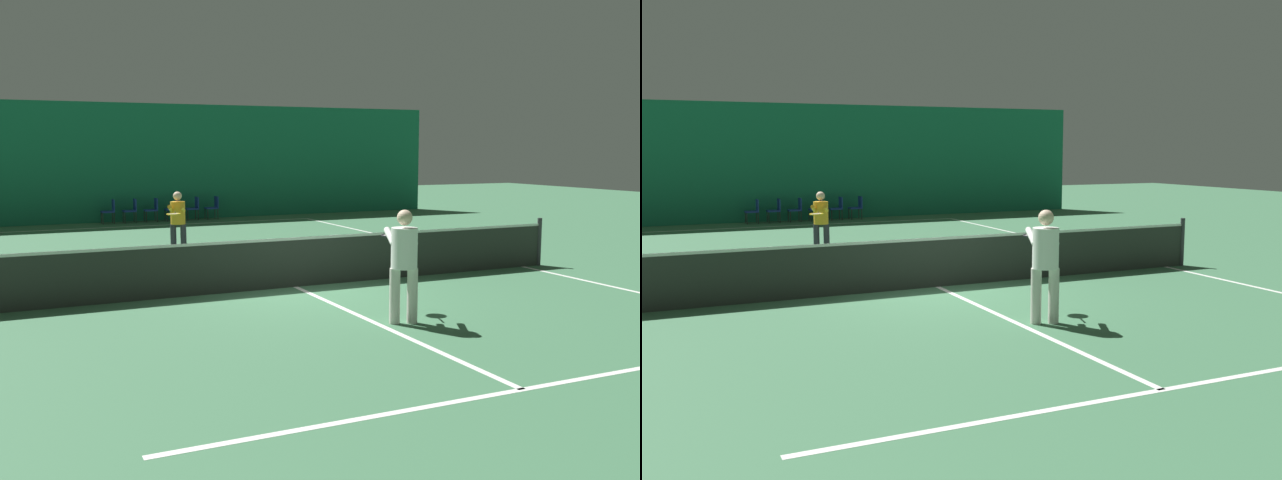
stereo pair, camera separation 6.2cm
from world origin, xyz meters
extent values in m
plane|color=#3D704C|center=(0.00, 0.00, 0.00)|extent=(60.00, 60.00, 0.00)
cube|color=#196B4C|center=(0.00, 13.70, 2.10)|extent=(23.00, 0.12, 4.20)
cube|color=white|center=(0.00, 11.90, 0.00)|extent=(11.00, 0.10, 0.00)
cube|color=white|center=(0.00, 6.40, 0.00)|extent=(8.25, 0.10, 0.00)
cube|color=white|center=(0.00, -6.40, 0.00)|extent=(8.25, 0.10, 0.00)
cube|color=white|center=(5.50, 0.00, 0.00)|extent=(0.10, 23.80, 0.00)
cube|color=white|center=(0.00, 0.00, 0.00)|extent=(0.10, 12.80, 0.00)
cube|color=#2D332D|center=(0.00, 0.00, 0.47)|extent=(11.90, 0.02, 0.95)
cube|color=white|center=(0.00, 0.00, 0.92)|extent=(11.90, 0.02, 0.05)
cylinder|color=#333338|center=(5.95, 0.00, 0.53)|extent=(0.10, 0.10, 1.07)
cylinder|color=beige|center=(0.25, -3.25, 0.42)|extent=(0.21, 0.21, 0.84)
cylinder|color=beige|center=(0.50, -3.34, 0.42)|extent=(0.21, 0.21, 0.84)
cylinder|color=white|center=(0.37, -3.30, 1.15)|extent=(0.50, 0.50, 0.61)
sphere|color=beige|center=(0.37, -3.30, 1.61)|extent=(0.23, 0.23, 0.23)
cylinder|color=white|center=(0.32, -2.98, 1.29)|extent=(0.29, 0.58, 0.25)
cylinder|color=white|center=(0.62, -3.09, 1.29)|extent=(0.29, 0.58, 0.25)
cylinder|color=black|center=(0.61, -2.63, 1.21)|extent=(0.13, 0.30, 0.03)
torus|color=black|center=(0.71, -2.34, 1.21)|extent=(0.42, 0.42, 0.03)
cylinder|color=silver|center=(0.71, -2.34, 1.21)|extent=(0.35, 0.35, 0.00)
cylinder|color=#2D2D38|center=(-0.91, 4.90, 0.38)|extent=(0.19, 0.19, 0.77)
cylinder|color=#2D2D38|center=(-1.15, 4.98, 0.38)|extent=(0.19, 0.19, 0.77)
cylinder|color=gold|center=(-1.03, 4.94, 1.04)|extent=(0.46, 0.46, 0.55)
sphere|color=beige|center=(-1.03, 4.94, 1.46)|extent=(0.21, 0.21, 0.21)
cylinder|color=gold|center=(-0.98, 4.66, 1.17)|extent=(0.26, 0.53, 0.22)
cylinder|color=gold|center=(-1.25, 4.75, 1.17)|extent=(0.26, 0.53, 0.22)
cylinder|color=black|center=(-1.25, 4.32, 1.10)|extent=(0.13, 0.30, 0.03)
torus|color=gold|center=(-1.35, 4.04, 1.10)|extent=(0.42, 0.42, 0.03)
cylinder|color=silver|center=(-1.35, 4.04, 1.10)|extent=(0.35, 0.35, 0.00)
cylinder|color=#2D2D2D|center=(-1.70, 13.34, 0.20)|extent=(0.03, 0.03, 0.39)
cylinder|color=#2D2D2D|center=(-1.70, 12.96, 0.20)|extent=(0.03, 0.03, 0.39)
cylinder|color=#2D2D2D|center=(-1.32, 13.34, 0.20)|extent=(0.03, 0.03, 0.39)
cylinder|color=#2D2D2D|center=(-1.32, 12.96, 0.20)|extent=(0.03, 0.03, 0.39)
cube|color=navy|center=(-1.51, 13.15, 0.41)|extent=(0.44, 0.44, 0.05)
cube|color=navy|center=(-1.31, 13.15, 0.64)|extent=(0.04, 0.44, 0.40)
cylinder|color=#2D2D2D|center=(-0.96, 13.34, 0.20)|extent=(0.03, 0.03, 0.39)
cylinder|color=#2D2D2D|center=(-0.96, 12.96, 0.20)|extent=(0.03, 0.03, 0.39)
cylinder|color=#2D2D2D|center=(-0.58, 13.34, 0.20)|extent=(0.03, 0.03, 0.39)
cylinder|color=#2D2D2D|center=(-0.58, 12.96, 0.20)|extent=(0.03, 0.03, 0.39)
cube|color=navy|center=(-0.77, 13.15, 0.41)|extent=(0.44, 0.44, 0.05)
cube|color=navy|center=(-0.57, 13.15, 0.64)|extent=(0.04, 0.44, 0.40)
cylinder|color=#2D2D2D|center=(-0.21, 13.34, 0.20)|extent=(0.03, 0.03, 0.39)
cylinder|color=#2D2D2D|center=(-0.21, 12.96, 0.20)|extent=(0.03, 0.03, 0.39)
cylinder|color=#2D2D2D|center=(0.17, 13.34, 0.20)|extent=(0.03, 0.03, 0.39)
cylinder|color=#2D2D2D|center=(0.17, 12.96, 0.20)|extent=(0.03, 0.03, 0.39)
cube|color=navy|center=(-0.02, 13.15, 0.41)|extent=(0.44, 0.44, 0.05)
cube|color=navy|center=(0.18, 13.15, 0.64)|extent=(0.04, 0.44, 0.40)
cylinder|color=#2D2D2D|center=(0.53, 13.34, 0.20)|extent=(0.03, 0.03, 0.39)
cylinder|color=#2D2D2D|center=(0.53, 12.96, 0.20)|extent=(0.03, 0.03, 0.39)
cylinder|color=#2D2D2D|center=(0.91, 13.34, 0.20)|extent=(0.03, 0.03, 0.39)
cylinder|color=#2D2D2D|center=(0.91, 12.96, 0.20)|extent=(0.03, 0.03, 0.39)
cube|color=navy|center=(0.72, 13.15, 0.41)|extent=(0.44, 0.44, 0.05)
cube|color=navy|center=(0.92, 13.15, 0.64)|extent=(0.04, 0.44, 0.40)
cylinder|color=#2D2D2D|center=(1.27, 13.34, 0.20)|extent=(0.03, 0.03, 0.39)
cylinder|color=#2D2D2D|center=(1.27, 12.96, 0.20)|extent=(0.03, 0.03, 0.39)
cylinder|color=#2D2D2D|center=(1.65, 13.34, 0.20)|extent=(0.03, 0.03, 0.39)
cylinder|color=#2D2D2D|center=(1.65, 12.96, 0.20)|extent=(0.03, 0.03, 0.39)
cube|color=navy|center=(1.46, 13.15, 0.41)|extent=(0.44, 0.44, 0.05)
cube|color=navy|center=(1.66, 13.15, 0.64)|extent=(0.04, 0.44, 0.40)
cylinder|color=#2D2D2D|center=(2.02, 13.34, 0.20)|extent=(0.03, 0.03, 0.39)
cylinder|color=#2D2D2D|center=(2.02, 12.96, 0.20)|extent=(0.03, 0.03, 0.39)
cylinder|color=#2D2D2D|center=(2.40, 13.34, 0.20)|extent=(0.03, 0.03, 0.39)
cylinder|color=#2D2D2D|center=(2.40, 12.96, 0.20)|extent=(0.03, 0.03, 0.39)
cube|color=navy|center=(2.21, 13.15, 0.41)|extent=(0.44, 0.44, 0.05)
cube|color=navy|center=(2.41, 13.15, 0.64)|extent=(0.04, 0.44, 0.40)
camera|label=1|loc=(-5.19, -12.30, 2.64)|focal=40.00mm
camera|label=2|loc=(-5.14, -12.32, 2.64)|focal=40.00mm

